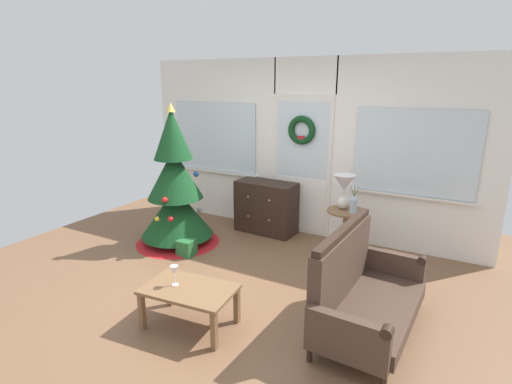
% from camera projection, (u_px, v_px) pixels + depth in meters
% --- Properties ---
extents(ground_plane, '(6.76, 6.76, 0.00)m').
position_uv_depth(ground_plane, '(228.00, 291.00, 4.39)').
color(ground_plane, brown).
extents(back_wall_with_door, '(5.20, 0.19, 2.55)m').
position_uv_depth(back_wall_with_door, '(303.00, 148.00, 5.80)').
color(back_wall_with_door, white).
rests_on(back_wall_with_door, ground).
extents(christmas_tree, '(1.18, 1.18, 1.95)m').
position_uv_depth(christmas_tree, '(175.00, 194.00, 5.51)').
color(christmas_tree, '#4C331E').
rests_on(christmas_tree, ground).
extents(dresser_cabinet, '(0.92, 0.48, 0.78)m').
position_uv_depth(dresser_cabinet, '(266.00, 207.00, 6.00)').
color(dresser_cabinet, black).
rests_on(dresser_cabinet, ground).
extents(settee_sofa, '(0.78, 1.50, 0.96)m').
position_uv_depth(settee_sofa, '(361.00, 291.00, 3.64)').
color(settee_sofa, black).
rests_on(settee_sofa, ground).
extents(side_table, '(0.50, 0.48, 0.66)m').
position_uv_depth(side_table, '(346.00, 225.00, 5.04)').
color(side_table, brown).
rests_on(side_table, ground).
extents(table_lamp, '(0.28, 0.28, 0.44)m').
position_uv_depth(table_lamp, '(344.00, 187.00, 4.98)').
color(table_lamp, silver).
rests_on(table_lamp, side_table).
extents(flower_vase, '(0.11, 0.10, 0.35)m').
position_uv_depth(flower_vase, '(354.00, 204.00, 4.86)').
color(flower_vase, '#99ADBC').
rests_on(flower_vase, side_table).
extents(coffee_table, '(0.88, 0.59, 0.39)m').
position_uv_depth(coffee_table, '(189.00, 293.00, 3.68)').
color(coffee_table, brown).
rests_on(coffee_table, ground).
extents(wine_glass, '(0.08, 0.08, 0.20)m').
position_uv_depth(wine_glass, '(174.00, 271.00, 3.68)').
color(wine_glass, silver).
rests_on(wine_glass, coffee_table).
extents(gift_box, '(0.21, 0.19, 0.21)m').
position_uv_depth(gift_box, '(187.00, 248.00, 5.25)').
color(gift_box, '#266633').
rests_on(gift_box, ground).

